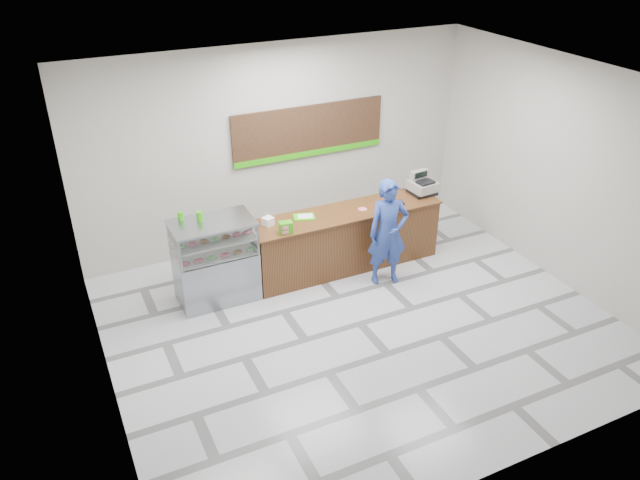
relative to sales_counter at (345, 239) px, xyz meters
name	(u,v)px	position (x,y,z in m)	size (l,w,h in m)	color
floor	(360,324)	(-0.55, -1.55, -0.52)	(7.00, 7.00, 0.00)	#BBBBBF
back_wall	(279,146)	(-0.55, 1.45, 1.23)	(7.00, 7.00, 0.00)	#B3AFA5
ceiling	(370,86)	(-0.55, -1.55, 2.98)	(7.00, 7.00, 0.00)	silver
sales_counter	(345,239)	(0.00, 0.00, 0.00)	(3.26, 0.76, 1.03)	brown
display_case	(215,260)	(-2.22, 0.00, 0.16)	(1.22, 0.72, 1.33)	gray
menu_board	(309,132)	(0.00, 1.41, 1.42)	(2.80, 0.06, 0.90)	black
cash_register	(422,185)	(1.50, 0.07, 0.66)	(0.44, 0.46, 0.38)	black
card_terminal	(400,203)	(0.95, -0.13, 0.53)	(0.08, 0.16, 0.04)	black
serving_tray	(304,217)	(-0.70, 0.10, 0.52)	(0.39, 0.33, 0.02)	#35D70D
napkin_box	(268,221)	(-1.31, 0.10, 0.58)	(0.15, 0.15, 0.13)	white
straw_cup	(267,221)	(-1.32, 0.13, 0.57)	(0.07, 0.07, 0.11)	silver
promo_box	(286,227)	(-1.16, -0.25, 0.60)	(0.20, 0.13, 0.18)	#2EA90D
donut_decal	(363,209)	(0.28, -0.05, 0.52)	(0.15, 0.15, 0.00)	#F6658A
green_cup_left	(181,216)	(-2.61, 0.25, 0.88)	(0.08, 0.08, 0.13)	#2EA90D
green_cup_right	(200,216)	(-2.36, 0.11, 0.89)	(0.09, 0.09, 0.15)	#2EA90D
customer	(388,233)	(0.39, -0.68, 0.36)	(0.64, 0.42, 1.76)	#283F90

